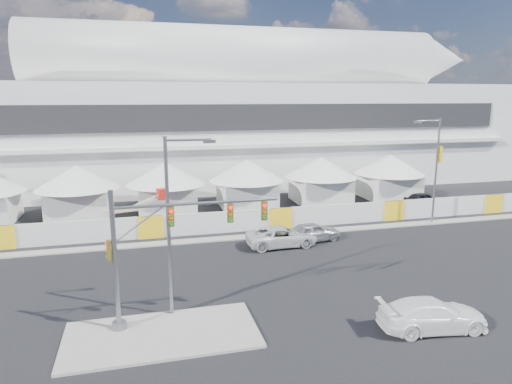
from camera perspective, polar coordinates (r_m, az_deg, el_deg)
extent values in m
plane|color=black|center=(29.00, 0.26, -13.27)|extent=(160.00, 160.00, 0.00)
cube|color=gray|center=(25.52, -11.65, -17.07)|extent=(10.00, 5.00, 0.15)
cube|color=gray|center=(47.94, 19.99, -3.69)|extent=(80.00, 1.20, 0.12)
cube|color=silver|center=(69.17, -2.22, 7.44)|extent=(80.00, 24.00, 14.00)
cube|color=black|center=(57.21, 0.39, 9.34)|extent=(68.00, 0.30, 3.20)
cube|color=silver|center=(57.23, 0.45, 5.82)|extent=(72.00, 0.80, 0.50)
cylinder|color=silver|center=(67.24, -1.92, 16.51)|extent=(57.60, 8.40, 8.40)
cylinder|color=silver|center=(67.67, -0.20, 16.13)|extent=(51.60, 6.80, 6.80)
cylinder|color=silver|center=(68.16, 1.49, 15.74)|extent=(45.60, 5.20, 5.20)
cone|color=silver|center=(81.02, 22.22, 15.03)|extent=(8.00, 7.60, 7.60)
cube|color=silver|center=(50.94, -21.27, -1.22)|extent=(6.00, 6.00, 3.00)
cone|color=silver|center=(50.44, -21.50, 1.77)|extent=(8.40, 8.40, 2.40)
cube|color=silver|center=(50.62, -11.12, -0.70)|extent=(6.00, 6.00, 3.00)
cone|color=silver|center=(50.12, -11.24, 2.31)|extent=(8.40, 8.40, 2.40)
cube|color=silver|center=(51.89, -1.16, -0.18)|extent=(6.00, 6.00, 3.00)
cone|color=silver|center=(51.40, -1.17, 2.77)|extent=(8.40, 8.40, 2.40)
cube|color=silver|center=(54.63, 8.06, 0.32)|extent=(6.00, 6.00, 3.00)
cone|color=silver|center=(54.16, 8.14, 3.12)|extent=(8.40, 8.40, 2.40)
cube|color=silver|center=(58.64, 16.22, 0.75)|extent=(6.00, 6.00, 3.00)
cone|color=silver|center=(58.20, 16.37, 3.36)|extent=(8.40, 8.40, 2.40)
cube|color=silver|center=(43.36, 3.04, -3.29)|extent=(70.00, 0.25, 2.00)
imported|color=#B5B6BA|center=(39.86, 7.09, -4.97)|extent=(2.81, 5.20, 1.68)
imported|color=silver|center=(38.38, 3.24, -5.57)|extent=(2.84, 6.02, 1.66)
imported|color=white|center=(27.03, 21.18, -14.10)|extent=(3.05, 6.09, 1.70)
imported|color=black|center=(55.71, 20.14, -0.83)|extent=(2.53, 4.82, 1.57)
cylinder|color=slate|center=(24.96, -17.20, -8.31)|extent=(0.25, 0.25, 7.58)
cylinder|color=slate|center=(26.38, -16.71, -15.65)|extent=(0.74, 0.74, 0.40)
cylinder|color=slate|center=(24.29, -7.26, -1.41)|extent=(8.75, 0.17, 0.17)
cube|color=#594714|center=(24.31, -10.56, -3.08)|extent=(0.32, 0.22, 1.05)
cube|color=#594714|center=(24.71, -3.24, -2.65)|extent=(0.32, 0.22, 1.05)
cube|color=#594714|center=(25.14, 1.04, -2.38)|extent=(0.32, 0.22, 1.05)
cube|color=#594714|center=(24.77, -17.90, -6.96)|extent=(0.22, 0.32, 1.05)
cylinder|color=gray|center=(25.63, -10.88, -4.47)|extent=(0.20, 0.20, 10.11)
cylinder|color=gray|center=(24.83, -8.45, 6.46)|extent=(2.47, 0.13, 0.13)
cube|color=gray|center=(24.98, -5.87, 6.30)|extent=(0.67, 0.28, 0.17)
cylinder|color=slate|center=(47.57, 21.57, 2.36)|extent=(0.21, 0.21, 10.29)
cylinder|color=slate|center=(46.35, 20.76, 8.32)|extent=(2.52, 0.14, 0.14)
cube|color=slate|center=(45.70, 19.56, 8.22)|extent=(0.69, 0.29, 0.17)
cube|color=yellow|center=(47.51, 22.00, 4.40)|extent=(0.03, 0.69, 1.60)
cube|color=red|center=(43.91, -17.55, -4.23)|extent=(3.99, 2.59, 1.13)
cube|color=beige|center=(43.48, -16.06, -2.27)|extent=(3.84, 1.41, 0.36)
cube|color=beige|center=(43.32, -13.13, -1.33)|extent=(2.98, 1.12, 1.24)
cube|color=red|center=(43.26, -11.26, -0.57)|extent=(1.14, 1.14, 1.02)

